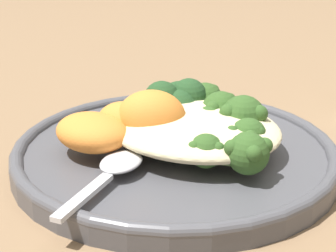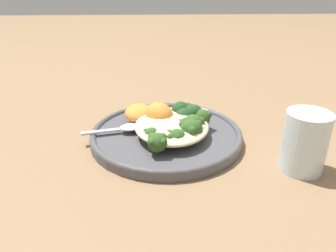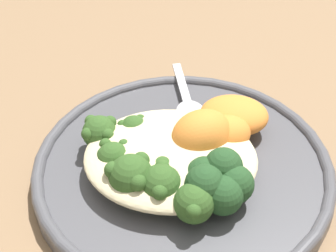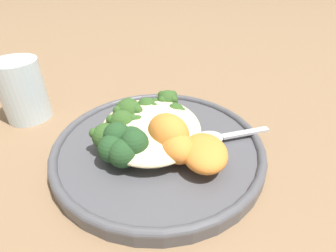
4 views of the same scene
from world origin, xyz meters
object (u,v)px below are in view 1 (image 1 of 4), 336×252
Objects in this scene: sweet_potato_chunk_1 at (151,117)px; spoon at (115,167)px; broccoli_stalk_3 at (237,119)px; broccoli_stalk_6 at (197,109)px; quinoa_mound at (192,127)px; broccoli_stalk_0 at (192,148)px; broccoli_stalk_1 at (227,151)px; plate at (175,153)px; kale_tuft at (174,101)px; broccoli_stalk_7 at (167,121)px; sweet_potato_chunk_2 at (92,132)px; broccoli_stalk_2 at (225,139)px; broccoli_stalk_4 at (194,126)px; sweet_potato_chunk_0 at (125,121)px; broccoli_stalk_5 at (211,115)px.

spoon is (-0.01, 0.06, -0.02)m from sweet_potato_chunk_1.
broccoli_stalk_3 is 0.77× the size of broccoli_stalk_6.
quinoa_mound is 1.38× the size of broccoli_stalk_6.
broccoli_stalk_0 is at bearing -148.81° from broccoli_stalk_3.
broccoli_stalk_6 is (0.07, -0.07, 0.00)m from broccoli_stalk_1.
plate is 4.62× the size of kale_tuft.
broccoli_stalk_1 reaches higher than broccoli_stalk_7.
broccoli_stalk_6 is 1.00× the size of spoon.
plate is at bearing -131.98° from sweet_potato_chunk_2.
broccoli_stalk_2 is at bearing -174.72° from plate.
broccoli_stalk_0 is 1.09× the size of broccoli_stalk_4.
sweet_potato_chunk_1 reaches higher than broccoli_stalk_0.
sweet_potato_chunk_0 is (0.07, -0.00, 0.01)m from broccoli_stalk_0.
spoon is at bearing 123.16° from sweet_potato_chunk_0.
broccoli_stalk_3 is 0.77× the size of spoon.
broccoli_stalk_2 is at bearing -130.94° from broccoli_stalk_3.
broccoli_stalk_7 is (0.08, -0.03, -0.00)m from broccoli_stalk_1.
broccoli_stalk_5 is 0.12m from spoon.
sweet_potato_chunk_1 reaches higher than spoon.
kale_tuft reaches higher than quinoa_mound.
broccoli_stalk_1 is 1.73× the size of kale_tuft.
sweet_potato_chunk_0 is at bearing -159.20° from spoon.
sweet_potato_chunk_0 reaches higher than broccoli_stalk_2.
broccoli_stalk_5 is at bearing 14.06° from broccoli_stalk_4.
broccoli_stalk_4 is 1.29× the size of sweet_potato_chunk_1.
sweet_potato_chunk_2 is at bearing 80.20° from kale_tuft.
sweet_potato_chunk_1 is (0.01, 0.06, 0.01)m from broccoli_stalk_6.
plate is 0.03m from broccoli_stalk_7.
kale_tuft is at bearing 129.15° from broccoli_stalk_2.
broccoli_stalk_5 is 1.63× the size of sweet_potato_chunk_2.
sweet_potato_chunk_0 is 0.84× the size of sweet_potato_chunk_1.
sweet_potato_chunk_1 reaches higher than broccoli_stalk_7.
broccoli_stalk_6 is (0.02, -0.01, -0.00)m from broccoli_stalk_5.
sweet_potato_chunk_0 is at bearing 152.84° from broccoli_stalk_5.
broccoli_stalk_0 is (-0.03, 0.02, 0.02)m from plate.
broccoli_stalk_4 is at bearing -134.54° from sweet_potato_chunk_1.
broccoli_stalk_2 is at bearing -86.77° from broccoli_stalk_4.
broccoli_stalk_7 is (0.05, -0.04, -0.00)m from broccoli_stalk_0.
broccoli_stalk_5 reaches higher than broccoli_stalk_2.
spoon is (0.02, 0.12, -0.01)m from broccoli_stalk_5.
broccoli_stalk_1 is 0.08m from broccoli_stalk_5.
broccoli_stalk_0 is at bearing -160.72° from sweet_potato_chunk_2.
broccoli_stalk_3 is 0.04m from broccoli_stalk_4.
broccoli_stalk_0 is 0.75× the size of broccoli_stalk_5.
broccoli_stalk_7 is 0.70× the size of spoon.
sweet_potato_chunk_2 is 1.11× the size of kale_tuft.
sweet_potato_chunk_2 is at bearing 126.93° from broccoli_stalk_7.
broccoli_stalk_1 is 0.06m from broccoli_stalk_4.
broccoli_stalk_4 is 0.69× the size of broccoli_stalk_5.
kale_tuft reaches higher than broccoli_stalk_4.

